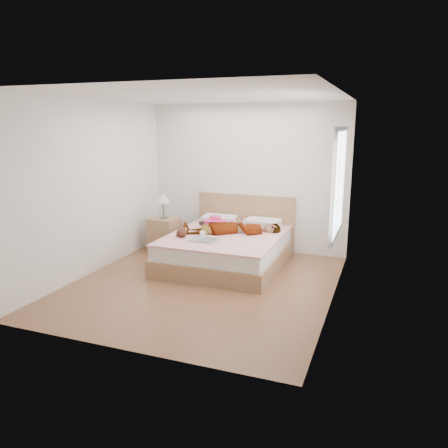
% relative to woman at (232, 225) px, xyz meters
% --- Properties ---
extents(ground, '(4.00, 4.00, 0.00)m').
position_rel_woman_xyz_m(ground, '(-0.04, -1.12, -0.62)').
color(ground, '#4D2A18').
rests_on(ground, ground).
extents(woman, '(1.72, 1.18, 0.22)m').
position_rel_woman_xyz_m(woman, '(0.00, 0.00, 0.00)').
color(woman, silver).
rests_on(woman, bed).
extents(hair, '(0.46, 0.54, 0.07)m').
position_rel_woman_xyz_m(hair, '(-0.57, 0.45, -0.07)').
color(hair, black).
rests_on(hair, bed).
extents(phone, '(0.07, 0.10, 0.05)m').
position_rel_woman_xyz_m(phone, '(-0.50, 0.40, 0.06)').
color(phone, silver).
rests_on(phone, bed).
extents(room_shell, '(4.00, 4.00, 4.00)m').
position_rel_woman_xyz_m(room_shell, '(1.73, -0.82, 0.88)').
color(room_shell, white).
rests_on(room_shell, ground).
extents(bed, '(1.80, 2.08, 1.00)m').
position_rel_woman_xyz_m(bed, '(-0.04, -0.09, -0.35)').
color(bed, brown).
rests_on(bed, ground).
extents(towel, '(0.43, 0.38, 0.19)m').
position_rel_woman_xyz_m(towel, '(-0.41, 0.29, -0.03)').
color(towel, '#F54289').
rests_on(towel, bed).
extents(magazine, '(0.47, 0.32, 0.03)m').
position_rel_woman_xyz_m(magazine, '(-0.24, -0.66, -0.10)').
color(magazine, silver).
rests_on(magazine, bed).
extents(coffee_mug, '(0.12, 0.09, 0.09)m').
position_rel_woman_xyz_m(coffee_mug, '(-0.33, -0.47, -0.06)').
color(coffee_mug, white).
rests_on(coffee_mug, bed).
extents(plush_toy, '(0.19, 0.26, 0.14)m').
position_rel_woman_xyz_m(plush_toy, '(-0.64, -0.58, -0.04)').
color(plush_toy, black).
rests_on(plush_toy, bed).
extents(nightstand, '(0.52, 0.47, 1.06)m').
position_rel_woman_xyz_m(nightstand, '(-1.36, 0.19, -0.27)').
color(nightstand, olive).
rests_on(nightstand, ground).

